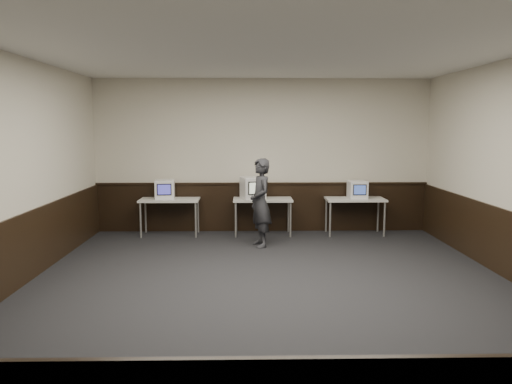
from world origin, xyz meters
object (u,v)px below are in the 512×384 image
at_px(emac_left, 165,189).
at_px(emac_right, 357,190).
at_px(desk_left, 170,202).
at_px(desk_right, 355,202).
at_px(desk_center, 263,202).
at_px(person, 260,203).
at_px(emac_center, 253,188).

bearing_deg(emac_left, emac_right, -5.56).
height_order(desk_left, emac_left, emac_left).
bearing_deg(desk_right, desk_left, 180.00).
bearing_deg(desk_right, emac_left, 179.51).
distance_m(desk_center, emac_left, 2.01).
relative_size(desk_right, person, 0.73).
relative_size(emac_left, emac_right, 1.11).
bearing_deg(desk_left, emac_center, 0.04).
relative_size(emac_left, emac_center, 0.78).
bearing_deg(emac_left, emac_center, -6.14).
height_order(desk_right, emac_left, emac_left).
xyz_separation_m(desk_left, emac_left, (-0.10, 0.03, 0.26)).
xyz_separation_m(desk_center, emac_right, (1.94, 0.00, 0.25)).
height_order(desk_right, emac_right, emac_right).
distance_m(desk_left, person, 2.09).
relative_size(desk_center, person, 0.73).
relative_size(desk_left, emac_center, 2.11).
height_order(desk_center, emac_left, emac_left).
xyz_separation_m(desk_right, emac_center, (-2.10, 0.00, 0.29)).
distance_m(emac_right, person, 2.25).
height_order(desk_center, desk_right, same).
bearing_deg(person, desk_left, -135.19).
xyz_separation_m(emac_right, person, (-2.02, -1.00, -0.11)).
height_order(emac_left, person, person).
height_order(desk_center, person, person).
bearing_deg(desk_left, person, -28.71).
bearing_deg(desk_center, desk_right, 0.00).
height_order(desk_right, emac_center, emac_center).
relative_size(desk_center, emac_right, 2.98).
relative_size(desk_left, desk_right, 1.00).
distance_m(desk_center, emac_center, 0.36).
xyz_separation_m(desk_right, emac_left, (-3.90, 0.03, 0.26)).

